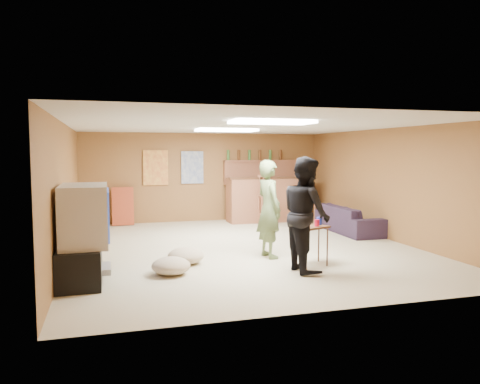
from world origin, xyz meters
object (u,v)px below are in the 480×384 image
object	(u,v)px
tv_body	(84,215)
sofa	(350,219)
person_olive	(269,209)
person_black	(306,214)
bar_counter	(267,199)
tray_table	(311,245)

from	to	relation	value
tv_body	sofa	distance (m)	5.93
person_olive	person_black	world-z (taller)	person_black
tv_body	bar_counter	world-z (taller)	tv_body
sofa	person_black	bearing A→B (deg)	141.46
person_olive	tv_body	bearing A→B (deg)	94.33
tray_table	person_olive	bearing A→B (deg)	124.48
tv_body	person_olive	bearing A→B (deg)	13.12
tv_body	person_olive	size ratio (longest dim) A/B	0.69
person_olive	sofa	xyz separation A→B (m)	(2.50, 1.81, -0.52)
person_olive	person_black	distance (m)	1.00
tray_table	person_black	bearing A→B (deg)	-126.56
person_black	sofa	distance (m)	3.64
tray_table	sofa	bearing A→B (deg)	50.42
person_black	tv_body	bearing A→B (deg)	84.08
bar_counter	tray_table	size ratio (longest dim) A/B	3.31
tv_body	sofa	xyz separation A→B (m)	(5.35, 2.48, -0.61)
bar_counter	person_black	xyz separation A→B (m)	(-1.07, -4.76, 0.29)
person_olive	tray_table	distance (m)	0.95
tv_body	person_black	bearing A→B (deg)	-5.69
sofa	tray_table	bearing A→B (deg)	141.14
tv_body	bar_counter	distance (m)	6.09
bar_counter	sofa	world-z (taller)	bar_counter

